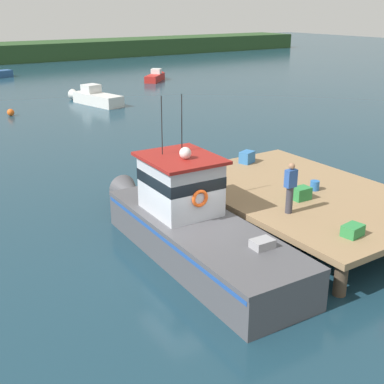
{
  "coord_description": "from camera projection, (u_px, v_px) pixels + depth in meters",
  "views": [
    {
      "loc": [
        -7.61,
        -11.77,
        7.32
      ],
      "look_at": [
        1.2,
        1.57,
        1.4
      ],
      "focal_mm": 47.31,
      "sensor_mm": 36.0,
      "label": 1
    }
  ],
  "objects": [
    {
      "name": "mooring_buoy_inshore",
      "position": [
        11.0,
        112.0,
        35.47
      ],
      "size": [
        0.49,
        0.49,
        0.49
      ],
      "primitive_type": "sphere",
      "color": "#EA5B19",
      "rests_on": "ground"
    },
    {
      "name": "moored_boat_far_right",
      "position": [
        156.0,
        77.0,
        51.95
      ],
      "size": [
        3.92,
        3.92,
        1.18
      ],
      "color": "red",
      "rests_on": "ground"
    },
    {
      "name": "crate_stack_mid_dock",
      "position": [
        353.0,
        230.0,
        14.23
      ],
      "size": [
        0.65,
        0.52,
        0.33
      ],
      "primitive_type": "cube",
      "rotation": [
        0.0,
        0.0,
        0.14
      ],
      "color": "#2D8442",
      "rests_on": "dock"
    },
    {
      "name": "crate_stack_near_edge",
      "position": [
        247.0,
        157.0,
        20.82
      ],
      "size": [
        0.71,
        0.61,
        0.48
      ],
      "primitive_type": "cube",
      "rotation": [
        0.0,
        0.0,
        0.33
      ],
      "color": "#3370B2",
      "rests_on": "dock"
    },
    {
      "name": "deckhand_further_back",
      "position": [
        290.0,
        187.0,
        15.58
      ],
      "size": [
        0.36,
        0.22,
        1.63
      ],
      "color": "#383842",
      "rests_on": "dock"
    },
    {
      "name": "bait_bucket",
      "position": [
        315.0,
        185.0,
        17.76
      ],
      "size": [
        0.32,
        0.32,
        0.34
      ],
      "primitive_type": "cylinder",
      "color": "#2866B2",
      "rests_on": "dock"
    },
    {
      "name": "main_fishing_boat",
      "position": [
        191.0,
        224.0,
        15.56
      ],
      "size": [
        2.83,
        9.86,
        4.8
      ],
      "color": "#4C4C51",
      "rests_on": "ground"
    },
    {
      "name": "moored_boat_far_left",
      "position": [
        95.0,
        98.0,
        39.64
      ],
      "size": [
        2.49,
        5.95,
        1.49
      ],
      "color": "silver",
      "rests_on": "ground"
    },
    {
      "name": "crate_single_far",
      "position": [
        301.0,
        193.0,
        16.9
      ],
      "size": [
        0.61,
        0.46,
        0.42
      ],
      "primitive_type": "cube",
      "rotation": [
        0.0,
        0.0,
        -0.03
      ],
      "color": "#2D8442",
      "rests_on": "dock"
    },
    {
      "name": "ground_plane",
      "position": [
        188.0,
        256.0,
        15.69
      ],
      "size": [
        200.0,
        200.0,
        0.0
      ],
      "primitive_type": "plane",
      "color": "#193847"
    },
    {
      "name": "dock",
      "position": [
        302.0,
        194.0,
        17.8
      ],
      "size": [
        6.0,
        9.0,
        1.2
      ],
      "color": "#4C3D2D",
      "rests_on": "ground"
    }
  ]
}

